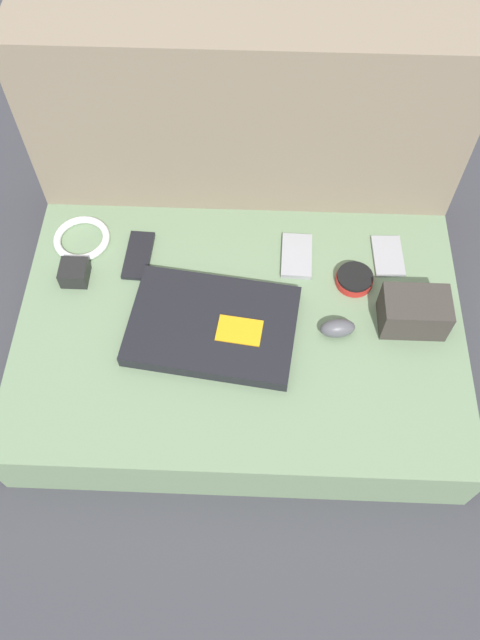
% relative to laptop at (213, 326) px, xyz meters
% --- Properties ---
extents(ground_plane, '(8.00, 8.00, 0.00)m').
position_rel_laptop_xyz_m(ground_plane, '(0.06, 0.01, -0.17)').
color(ground_plane, '#38383D').
extents(couch_seat, '(0.93, 0.63, 0.15)m').
position_rel_laptop_xyz_m(couch_seat, '(0.06, 0.01, -0.09)').
color(couch_seat, slate).
rests_on(couch_seat, ground_plane).
extents(couch_backrest, '(0.93, 0.20, 0.57)m').
position_rel_laptop_xyz_m(couch_backrest, '(0.06, 0.43, 0.12)').
color(couch_backrest, '#7F705B').
rests_on(couch_backrest, ground_plane).
extents(laptop, '(0.36, 0.27, 0.03)m').
position_rel_laptop_xyz_m(laptop, '(0.00, 0.00, 0.00)').
color(laptop, black).
rests_on(laptop, couch_seat).
extents(computer_mouse, '(0.08, 0.05, 0.04)m').
position_rel_laptop_xyz_m(computer_mouse, '(0.25, 0.00, 0.00)').
color(computer_mouse, '#4C4C51').
rests_on(computer_mouse, couch_seat).
extents(speaker_puck, '(0.08, 0.08, 0.03)m').
position_rel_laptop_xyz_m(speaker_puck, '(0.30, 0.13, -0.00)').
color(speaker_puck, red).
rests_on(speaker_puck, couch_seat).
extents(phone_silver, '(0.07, 0.12, 0.01)m').
position_rel_laptop_xyz_m(phone_silver, '(0.17, 0.19, -0.01)').
color(phone_silver, '#99999E').
rests_on(phone_silver, couch_seat).
extents(phone_black, '(0.06, 0.13, 0.01)m').
position_rel_laptop_xyz_m(phone_black, '(-0.18, 0.18, -0.01)').
color(phone_black, black).
rests_on(phone_black, couch_seat).
extents(phone_small, '(0.07, 0.11, 0.01)m').
position_rel_laptop_xyz_m(phone_small, '(0.38, 0.20, -0.01)').
color(phone_small, '#99999E').
rests_on(phone_small, couch_seat).
extents(camera_pouch, '(0.13, 0.09, 0.08)m').
position_rel_laptop_xyz_m(camera_pouch, '(0.41, 0.03, 0.02)').
color(camera_pouch, '#38332D').
rests_on(camera_pouch, couch_seat).
extents(charger_brick, '(0.06, 0.06, 0.04)m').
position_rel_laptop_xyz_m(charger_brick, '(-0.31, 0.12, 0.00)').
color(charger_brick, black).
rests_on(charger_brick, couch_seat).
extents(cable_coil, '(0.13, 0.13, 0.02)m').
position_rel_laptop_xyz_m(cable_coil, '(-0.31, 0.22, -0.01)').
color(cable_coil, white).
rests_on(cable_coil, couch_seat).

